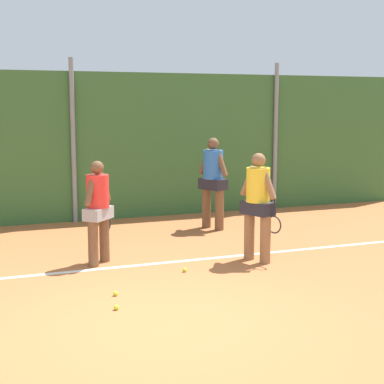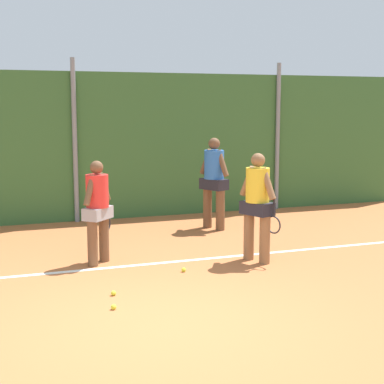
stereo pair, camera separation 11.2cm
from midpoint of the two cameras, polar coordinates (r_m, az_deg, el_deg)
ground_plane at (r=8.47m, az=-7.25°, el=-8.40°), size 25.24×25.24×0.00m
hedge_fence_backdrop at (r=12.55m, az=-11.95°, el=4.33°), size 16.41×0.25×3.15m
fence_post_center at (r=12.37m, az=-11.86°, el=4.91°), size 0.10×0.10×3.43m
fence_post_right at (r=13.86m, az=7.98°, el=5.38°), size 0.10×0.10×3.43m
court_baseline_paint at (r=8.99m, az=-8.05°, el=-7.37°), size 11.99×0.10×0.01m
player_foreground_near at (r=9.13m, az=6.16°, el=-0.92°), size 0.47×0.73×1.72m
player_midcourt at (r=9.06m, az=-9.57°, el=-1.45°), size 0.53×0.61×1.62m
player_backcourt_far at (r=11.50m, az=1.80°, el=1.38°), size 0.50×0.71×1.82m
tennis_ball_0 at (r=7.22m, az=-7.90°, el=-11.17°), size 0.07×0.07×0.07m
tennis_ball_1 at (r=8.69m, az=-1.10°, el=-7.66°), size 0.07×0.07×0.07m
tennis_ball_5 at (r=7.71m, az=-7.94°, el=-9.85°), size 0.07×0.07×0.07m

